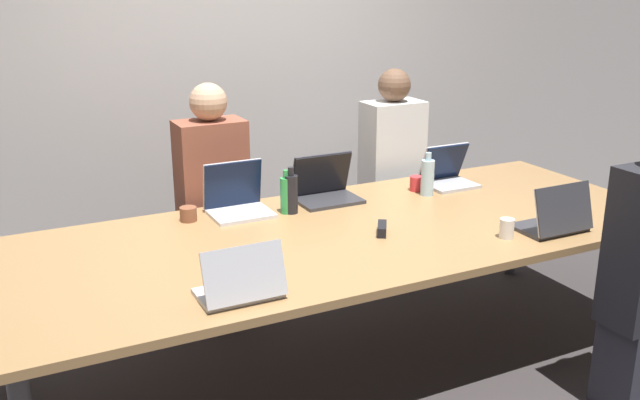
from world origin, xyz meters
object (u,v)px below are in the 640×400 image
object	(u,v)px
laptop_far_midleft	(237,199)
laptop_near_left	(241,284)
bottle_far_right	(427,177)
stapler	(382,229)
laptop_near_right	(556,218)
cup_near_right	(507,228)
laptop_far_center	(325,187)
laptop_far_right	(446,173)
cup_far_right	(416,184)
bottle_far_center	(291,193)
person_far_midleft	(213,204)
person_far_right	(391,176)
cup_far_midleft	(188,214)
bottle_far_midleft	(286,195)

from	to	relation	value
laptop_far_midleft	laptop_near_left	bearing A→B (deg)	-109.41
bottle_far_right	laptop_near_left	world-z (taller)	bottle_far_right
stapler	laptop_near_right	bearing A→B (deg)	7.38
cup_near_right	laptop_far_center	xyz separation A→B (m)	(-0.53, 0.97, 0.03)
laptop_far_right	cup_far_right	bearing A→B (deg)	-174.87
bottle_far_center	person_far_midleft	xyz separation A→B (m)	(-0.28, 0.51, -0.17)
person_far_right	bottle_far_right	xyz separation A→B (m)	(-0.15, -0.63, 0.17)
laptop_near_right	laptop_far_right	distance (m)	0.95
person_far_right	cup_far_right	bearing A→B (deg)	-106.68
cup_far_midleft	stapler	world-z (taller)	cup_far_midleft
bottle_far_midleft	bottle_far_center	bearing A→B (deg)	-22.14
laptop_far_midleft	person_far_midleft	size ratio (longest dim) A/B	0.24
laptop_far_right	bottle_far_midleft	distance (m)	1.12
bottle_far_right	stapler	bearing A→B (deg)	-142.71
bottle_far_center	laptop_near_right	bearing A→B (deg)	-39.28
laptop_far_midleft	laptop_near_left	distance (m)	1.10
laptop_far_center	bottle_far_midleft	distance (m)	0.32
person_far_right	laptop_far_midleft	world-z (taller)	person_far_right
person_far_right	bottle_far_right	distance (m)	0.67
cup_near_right	laptop_far_right	distance (m)	0.95
cup_near_right	laptop_near_left	bearing A→B (deg)	-177.31
bottle_far_center	stapler	xyz separation A→B (m)	(0.28, -0.50, -0.09)
person_far_right	bottle_far_midleft	size ratio (longest dim) A/B	5.78
cup_near_right	bottle_far_center	size ratio (longest dim) A/B	0.38
person_far_midleft	stapler	xyz separation A→B (m)	(0.56, -1.01, 0.08)
person_far_right	stapler	size ratio (longest dim) A/B	9.43
laptop_near_right	bottle_far_midleft	world-z (taller)	laptop_near_right
cup_far_midleft	bottle_far_midleft	distance (m)	0.54
laptop_far_center	bottle_far_center	distance (m)	0.30
laptop_far_center	stapler	xyz separation A→B (m)	(0.00, -0.63, -0.05)
laptop_near_left	bottle_far_center	bearing A→B (deg)	-125.01
person_far_right	laptop_far_right	bearing A→B (deg)	-81.21
laptop_far_right	bottle_far_right	world-z (taller)	bottle_far_right
laptop_near_right	bottle_far_center	size ratio (longest dim) A/B	1.35
laptop_far_center	cup_far_midleft	world-z (taller)	laptop_far_center
bottle_far_center	laptop_near_left	distance (m)	1.10
laptop_near_right	laptop_near_left	xyz separation A→B (m)	(-1.71, -0.02, -0.01)
laptop_near_right	person_far_right	distance (m)	1.46
bottle_far_center	person_far_midleft	size ratio (longest dim) A/B	0.18
laptop_far_midleft	stapler	bearing A→B (deg)	-49.85
laptop_far_right	laptop_near_left	bearing A→B (deg)	-150.68
cup_far_midleft	laptop_near_left	bearing A→B (deg)	-94.84
laptop_near_right	laptop_far_right	size ratio (longest dim) A/B	1.13
cup_far_midleft	laptop_near_right	bearing A→B (deg)	-31.81
laptop_far_center	person_far_midleft	xyz separation A→B (m)	(-0.56, 0.38, -0.14)
bottle_far_right	laptop_far_right	bearing A→B (deg)	28.27
cup_near_right	laptop_near_left	size ratio (longest dim) A/B	0.29
laptop_far_center	bottle_far_midleft	size ratio (longest dim) A/B	1.50
person_far_right	person_far_midleft	size ratio (longest dim) A/B	1.00
laptop_near_right	laptop_far_center	bearing A→B (deg)	-51.51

